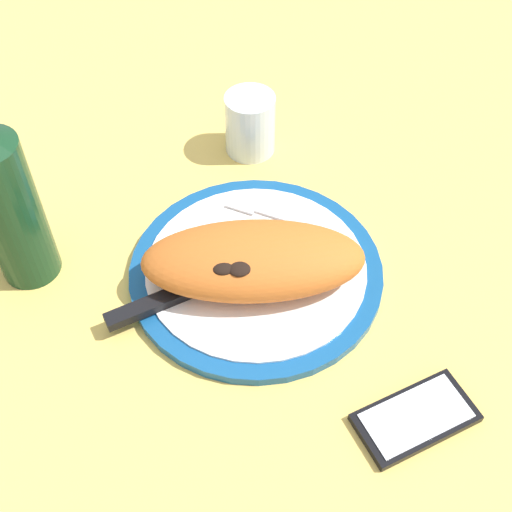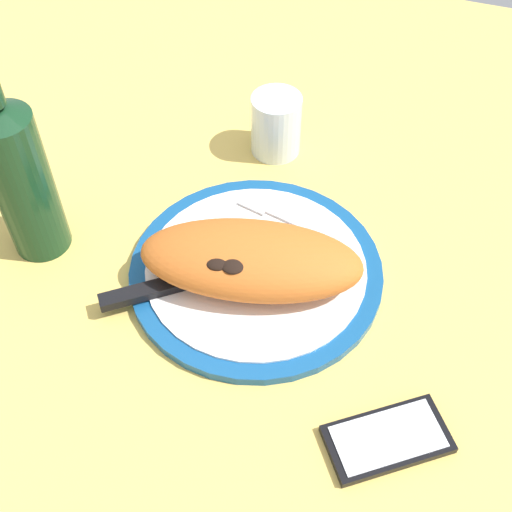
{
  "view_description": "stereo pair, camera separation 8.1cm",
  "coord_description": "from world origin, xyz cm",
  "px_view_note": "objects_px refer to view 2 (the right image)",
  "views": [
    {
      "loc": [
        -9.09,
        51.16,
        65.7
      ],
      "look_at": [
        0.0,
        0.0,
        3.59
      ],
      "focal_mm": 47.0,
      "sensor_mm": 36.0,
      "label": 1
    },
    {
      "loc": [
        -16.91,
        49.13,
        65.7
      ],
      "look_at": [
        0.0,
        0.0,
        3.59
      ],
      "focal_mm": 47.0,
      "sensor_mm": 36.0,
      "label": 2
    }
  ],
  "objects_px": {
    "plate": "(256,271)",
    "fork": "(280,216)",
    "calzone": "(254,261)",
    "wine_bottle": "(20,176)",
    "smartphone": "(387,439)",
    "water_glass": "(276,127)",
    "knife": "(167,286)"
  },
  "relations": [
    {
      "from": "fork",
      "to": "smartphone",
      "type": "relative_size",
      "value": 1.07
    },
    {
      "from": "plate",
      "to": "fork",
      "type": "relative_size",
      "value": 2.08
    },
    {
      "from": "calzone",
      "to": "fork",
      "type": "xyz_separation_m",
      "value": [
        0.0,
        -0.11,
        -0.03
      ]
    },
    {
      "from": "knife",
      "to": "wine_bottle",
      "type": "bearing_deg",
      "value": -8.63
    },
    {
      "from": "plate",
      "to": "smartphone",
      "type": "relative_size",
      "value": 2.23
    },
    {
      "from": "knife",
      "to": "wine_bottle",
      "type": "relative_size",
      "value": 0.65
    },
    {
      "from": "plate",
      "to": "wine_bottle",
      "type": "relative_size",
      "value": 1.05
    },
    {
      "from": "water_glass",
      "to": "calzone",
      "type": "bearing_deg",
      "value": 102.17
    },
    {
      "from": "plate",
      "to": "fork",
      "type": "distance_m",
      "value": 0.09
    },
    {
      "from": "plate",
      "to": "wine_bottle",
      "type": "distance_m",
      "value": 0.3
    },
    {
      "from": "fork",
      "to": "water_glass",
      "type": "bearing_deg",
      "value": -69.82
    },
    {
      "from": "plate",
      "to": "water_glass",
      "type": "bearing_deg",
      "value": -77.89
    },
    {
      "from": "wine_bottle",
      "to": "calzone",
      "type": "bearing_deg",
      "value": -175.91
    },
    {
      "from": "calzone",
      "to": "fork",
      "type": "distance_m",
      "value": 0.11
    },
    {
      "from": "calzone",
      "to": "knife",
      "type": "relative_size",
      "value": 1.46
    },
    {
      "from": "smartphone",
      "to": "water_glass",
      "type": "relative_size",
      "value": 1.55
    },
    {
      "from": "fork",
      "to": "knife",
      "type": "relative_size",
      "value": 0.77
    },
    {
      "from": "plate",
      "to": "water_glass",
      "type": "xyz_separation_m",
      "value": [
        0.05,
        -0.23,
        0.03
      ]
    },
    {
      "from": "smartphone",
      "to": "fork",
      "type": "bearing_deg",
      "value": -52.13
    },
    {
      "from": "plate",
      "to": "fork",
      "type": "xyz_separation_m",
      "value": [
        -0.0,
        -0.09,
        0.01
      ]
    },
    {
      "from": "calzone",
      "to": "water_glass",
      "type": "distance_m",
      "value": 0.26
    },
    {
      "from": "fork",
      "to": "knife",
      "type": "distance_m",
      "value": 0.18
    },
    {
      "from": "plate",
      "to": "smartphone",
      "type": "bearing_deg",
      "value": 140.56
    },
    {
      "from": "fork",
      "to": "smartphone",
      "type": "distance_m",
      "value": 0.32
    },
    {
      "from": "water_glass",
      "to": "wine_bottle",
      "type": "xyz_separation_m",
      "value": [
        0.23,
        0.27,
        0.08
      ]
    },
    {
      "from": "plate",
      "to": "smartphone",
      "type": "distance_m",
      "value": 0.26
    },
    {
      "from": "calzone",
      "to": "plate",
      "type": "bearing_deg",
      "value": -77.07
    },
    {
      "from": "plate",
      "to": "smartphone",
      "type": "xyz_separation_m",
      "value": [
        -0.2,
        0.16,
        -0.0
      ]
    },
    {
      "from": "smartphone",
      "to": "water_glass",
      "type": "distance_m",
      "value": 0.47
    },
    {
      "from": "fork",
      "to": "water_glass",
      "type": "relative_size",
      "value": 1.66
    },
    {
      "from": "plate",
      "to": "wine_bottle",
      "type": "xyz_separation_m",
      "value": [
        0.28,
        0.04,
        0.11
      ]
    },
    {
      "from": "calzone",
      "to": "knife",
      "type": "distance_m",
      "value": 0.11
    }
  ]
}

